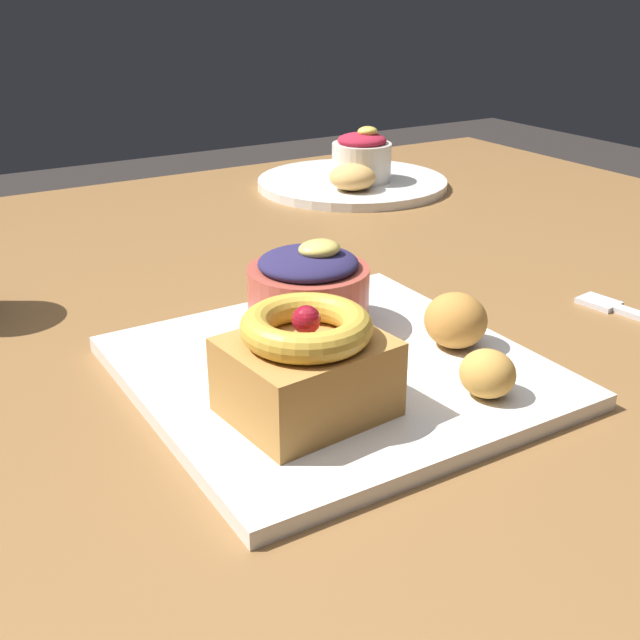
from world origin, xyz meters
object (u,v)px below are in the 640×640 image
at_px(front_plate, 334,371).
at_px(berry_ramekin, 309,290).
at_px(cake_slice, 307,364).
at_px(back_pastry, 353,177).
at_px(back_plate, 352,183).
at_px(fritter_middle, 482,375).
at_px(fork, 633,314).
at_px(fritter_front, 456,320).
at_px(back_ramekin, 362,157).

height_order(front_plate, berry_ramekin, berry_ramekin).
bearing_deg(cake_slice, back_pastry, 53.55).
bearing_deg(back_plate, berry_ramekin, -127.49).
bearing_deg(fritter_middle, fork, 13.46).
distance_m(berry_ramekin, fritter_front, 0.12).
distance_m(berry_ramekin, back_plate, 0.52).
bearing_deg(back_ramekin, fork, -95.55).
xyz_separation_m(cake_slice, berry_ramekin, (0.07, 0.12, -0.00)).
relative_size(front_plate, fritter_middle, 7.18).
height_order(back_pastry, fork, back_pastry).
bearing_deg(fritter_front, cake_slice, -169.32).
bearing_deg(fork, front_plate, 74.21).
distance_m(back_plate, back_ramekin, 0.04).
xyz_separation_m(back_ramekin, back_pastry, (-0.04, -0.04, -0.02)).
relative_size(back_ramekin, fork, 0.65).
xyz_separation_m(cake_slice, back_plate, (0.38, 0.53, -0.04)).
xyz_separation_m(fritter_front, back_ramekin, (0.24, 0.48, 0.01)).
distance_m(cake_slice, back_pastry, 0.59).
xyz_separation_m(berry_ramekin, back_ramekin, (0.32, 0.39, 0.00)).
relative_size(front_plate, berry_ramekin, 2.88).
xyz_separation_m(berry_ramekin, fritter_front, (0.08, -0.09, -0.01)).
xyz_separation_m(back_pastry, fork, (-0.01, -0.46, -0.03)).
distance_m(fritter_front, back_pastry, 0.49).
height_order(fritter_middle, fork, fritter_middle).
height_order(back_ramekin, back_pastry, back_ramekin).
height_order(berry_ramekin, back_ramekin, back_ramekin).
xyz_separation_m(back_plate, back_ramekin, (0.00, -0.02, 0.04)).
relative_size(fritter_front, fork, 0.39).
bearing_deg(berry_ramekin, back_plate, 52.51).
relative_size(back_ramekin, back_pastry, 1.32).
bearing_deg(front_plate, cake_slice, -136.56).
relative_size(cake_slice, fritter_front, 2.15).
bearing_deg(back_ramekin, berry_ramekin, -129.02).
bearing_deg(back_ramekin, fritter_middle, -116.59).
bearing_deg(berry_ramekin, fritter_front, -49.28).
height_order(berry_ramekin, back_pastry, berry_ramekin).
relative_size(front_plate, cake_slice, 2.66).
relative_size(back_plate, back_ramekin, 3.25).
xyz_separation_m(cake_slice, fritter_middle, (0.11, -0.04, -0.02)).
xyz_separation_m(front_plate, fritter_middle, (0.06, -0.09, 0.02)).
bearing_deg(berry_ramekin, back_ramekin, 50.98).
bearing_deg(fork, cake_slice, 83.80).
height_order(fritter_middle, back_ramekin, back_ramekin).
bearing_deg(back_ramekin, back_plate, 102.64).
xyz_separation_m(cake_slice, fork, (0.34, 0.01, -0.04)).
bearing_deg(cake_slice, berry_ramekin, 58.84).
distance_m(front_plate, berry_ramekin, 0.08).
bearing_deg(back_pastry, front_plate, -125.04).
distance_m(front_plate, fritter_middle, 0.11).
bearing_deg(front_plate, back_plate, 55.14).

